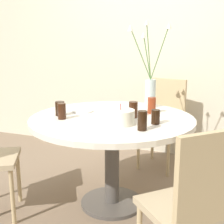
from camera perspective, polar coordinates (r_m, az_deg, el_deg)
ground_plane at (r=2.72m, az=0.00°, el=-16.44°), size 16.00×16.00×0.00m
wall_back at (r=3.70m, az=7.81°, el=12.35°), size 8.00×0.05×2.60m
dining_table at (r=2.47m, az=0.00°, el=-3.80°), size 1.29×1.29×0.75m
chair_left_flank at (r=3.36m, az=9.49°, el=-0.96°), size 0.48×0.48×0.94m
chair_far_back at (r=1.70m, az=14.65°, el=-15.63°), size 0.57×0.57×0.94m
birthday_cake at (r=2.22m, az=1.58°, el=-0.93°), size 0.20×0.20×0.15m
flower_vase at (r=2.77m, az=6.86°, el=5.35°), size 0.36×0.14×0.75m
side_plate at (r=2.63m, az=-5.40°, el=0.18°), size 0.18×0.18×0.01m
drink_glass_0 at (r=2.39m, az=-9.15°, el=0.14°), size 0.06×0.06×0.12m
drink_glass_1 at (r=2.42m, az=3.90°, el=0.44°), size 0.07×0.07×0.12m
drink_glass_2 at (r=2.57m, az=7.26°, el=1.21°), size 0.07×0.07×0.13m
drink_glass_3 at (r=2.08m, az=5.57°, el=-1.57°), size 0.06×0.06×0.13m
drink_glass_4 at (r=2.51m, az=-9.50°, el=0.64°), size 0.07×0.07×0.11m
drink_glass_5 at (r=2.25m, az=7.97°, el=-0.88°), size 0.06×0.06×0.10m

